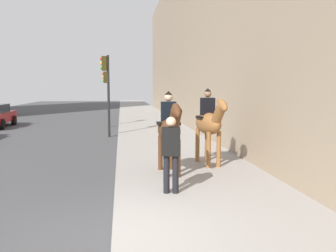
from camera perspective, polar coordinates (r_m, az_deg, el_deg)
The scene contains 6 objects.
sidewalk_slab at distance 6.16m, azimuth 11.25°, elevation -16.58°, with size 120.00×4.13×0.12m, color gray.
mounted_horse_near at distance 9.26m, azimuth 0.24°, elevation -0.48°, with size 2.15×0.64×2.24m.
mounted_horse_far at distance 10.44m, azimuth 6.78°, elevation 0.62°, with size 2.15×0.77×2.32m.
pedestrian_greeting at distance 7.59m, azimuth 0.50°, elevation -3.92°, with size 0.33×0.44×1.70m.
traffic_light_near_curb at distance 17.36m, azimuth -10.09°, elevation 7.02°, with size 0.20×0.44×4.03m.
traffic_light_far_curb at distance 21.78m, azimuth -10.00°, elevation 5.98°, with size 0.20×0.44×3.49m.
Camera 1 is at (-5.36, -0.18, 2.45)m, focal length 37.00 mm.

